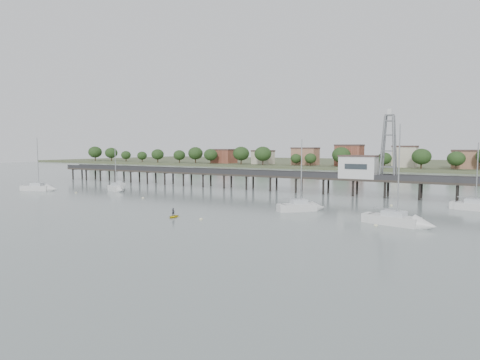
# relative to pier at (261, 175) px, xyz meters

# --- Properties ---
(ground_plane) EXTENTS (500.00, 500.00, 0.00)m
(ground_plane) POSITION_rel_pier_xyz_m (0.00, -60.00, -3.79)
(ground_plane) COLOR gray
(ground_plane) RESTS_ON ground
(pier) EXTENTS (150.00, 5.00, 5.50)m
(pier) POSITION_rel_pier_xyz_m (0.00, 0.00, 0.00)
(pier) COLOR #2D2823
(pier) RESTS_ON ground
(pier_building) EXTENTS (8.40, 5.40, 5.30)m
(pier_building) POSITION_rel_pier_xyz_m (25.00, 0.00, 2.87)
(pier_building) COLOR silver
(pier_building) RESTS_ON ground
(lattice_tower) EXTENTS (3.20, 3.20, 15.50)m
(lattice_tower) POSITION_rel_pier_xyz_m (31.50, 0.00, 7.31)
(lattice_tower) COLOR slate
(lattice_tower) RESTS_ON ground
(sailboat_b) EXTENTS (7.15, 4.39, 11.52)m
(sailboat_b) POSITION_rel_pier_xyz_m (-30.25, -21.42, -3.14)
(sailboat_b) COLOR silver
(sailboat_b) RESTS_ON ground
(sailboat_d) EXTENTS (9.62, 4.68, 15.18)m
(sailboat_d) POSITION_rel_pier_xyz_m (39.79, -33.43, -3.16)
(sailboat_d) COLOR silver
(sailboat_d) RESTS_ON ground
(sailboat_a) EXTENTS (9.09, 5.62, 14.43)m
(sailboat_a) POSITION_rel_pier_xyz_m (-47.72, -30.20, -3.16)
(sailboat_a) COLOR silver
(sailboat_a) RESTS_ON ground
(sailboat_e) EXTENTS (7.85, 3.68, 12.56)m
(sailboat_e) POSITION_rel_pier_xyz_m (49.15, -12.11, -3.15)
(sailboat_e) COLOR silver
(sailboat_e) RESTS_ON ground
(sailboat_c) EXTENTS (7.20, 7.32, 13.17)m
(sailboat_c) POSITION_rel_pier_xyz_m (22.64, -27.32, -3.15)
(sailboat_c) COLOR silver
(sailboat_c) RESTS_ON ground
(white_tender) EXTENTS (3.93, 2.41, 1.42)m
(white_tender) POSITION_rel_pier_xyz_m (-41.57, -9.84, -3.35)
(white_tender) COLOR silver
(white_tender) RESTS_ON ground
(yellow_dinghy) EXTENTS (1.70, 0.79, 2.29)m
(yellow_dinghy) POSITION_rel_pier_xyz_m (6.92, -44.15, -3.79)
(yellow_dinghy) COLOR yellow
(yellow_dinghy) RESTS_ON ground
(dinghy_occupant) EXTENTS (0.88, 1.33, 0.30)m
(dinghy_occupant) POSITION_rel_pier_xyz_m (6.92, -44.15, -3.79)
(dinghy_occupant) COLOR black
(dinghy_occupant) RESTS_ON ground
(mooring_buoys) EXTENTS (72.60, 30.73, 0.39)m
(mooring_buoys) POSITION_rel_pier_xyz_m (6.54, -30.10, -3.71)
(mooring_buoys) COLOR beige
(mooring_buoys) RESTS_ON ground
(far_shore) EXTENTS (500.00, 170.00, 10.40)m
(far_shore) POSITION_rel_pier_xyz_m (0.36, 179.58, -2.85)
(far_shore) COLOR #475133
(far_shore) RESTS_ON ground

